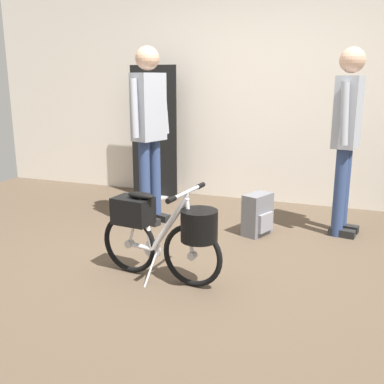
{
  "coord_description": "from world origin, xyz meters",
  "views": [
    {
      "loc": [
        1.23,
        -3.16,
        1.46
      ],
      "look_at": [
        -0.04,
        0.2,
        0.55
      ],
      "focal_mm": 42.3,
      "sensor_mm": 36.0,
      "label": 1
    }
  ],
  "objects_px": {
    "folding_bike_foreground": "(165,230)",
    "visitor_near_wall": "(347,130)",
    "floor_banner_stand": "(154,140)",
    "backpack_on_floor": "(258,215)",
    "visitor_browsing": "(149,123)"
  },
  "relations": [
    {
      "from": "folding_bike_foreground",
      "to": "visitor_near_wall",
      "type": "relative_size",
      "value": 0.58
    },
    {
      "from": "floor_banner_stand",
      "to": "folding_bike_foreground",
      "type": "relative_size",
      "value": 1.61
    },
    {
      "from": "floor_banner_stand",
      "to": "visitor_near_wall",
      "type": "distance_m",
      "value": 2.37
    },
    {
      "from": "folding_bike_foreground",
      "to": "backpack_on_floor",
      "type": "xyz_separation_m",
      "value": [
        0.41,
        1.24,
        -0.19
      ]
    },
    {
      "from": "floor_banner_stand",
      "to": "backpack_on_floor",
      "type": "relative_size",
      "value": 4.02
    },
    {
      "from": "visitor_browsing",
      "to": "visitor_near_wall",
      "type": "bearing_deg",
      "value": 9.26
    },
    {
      "from": "floor_banner_stand",
      "to": "visitor_browsing",
      "type": "bearing_deg",
      "value": -67.09
    },
    {
      "from": "floor_banner_stand",
      "to": "visitor_browsing",
      "type": "relative_size",
      "value": 0.92
    },
    {
      "from": "visitor_browsing",
      "to": "backpack_on_floor",
      "type": "xyz_separation_m",
      "value": [
        1.13,
        -0.01,
        -0.82
      ]
    },
    {
      "from": "visitor_browsing",
      "to": "backpack_on_floor",
      "type": "height_order",
      "value": "visitor_browsing"
    },
    {
      "from": "floor_banner_stand",
      "to": "visitor_browsing",
      "type": "xyz_separation_m",
      "value": [
        0.4,
        -0.95,
        0.3
      ]
    },
    {
      "from": "visitor_near_wall",
      "to": "backpack_on_floor",
      "type": "bearing_deg",
      "value": -156.82
    },
    {
      "from": "visitor_near_wall",
      "to": "folding_bike_foreground",
      "type": "bearing_deg",
      "value": -126.43
    },
    {
      "from": "floor_banner_stand",
      "to": "visitor_browsing",
      "type": "height_order",
      "value": "visitor_browsing"
    },
    {
      "from": "backpack_on_floor",
      "to": "visitor_browsing",
      "type": "bearing_deg",
      "value": 179.54
    }
  ]
}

